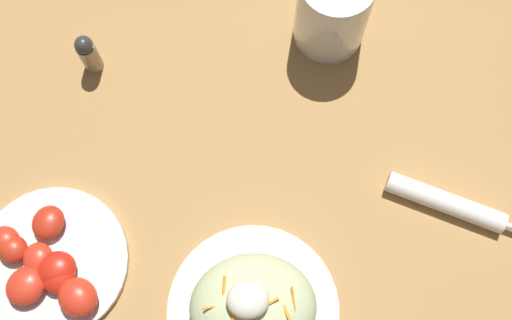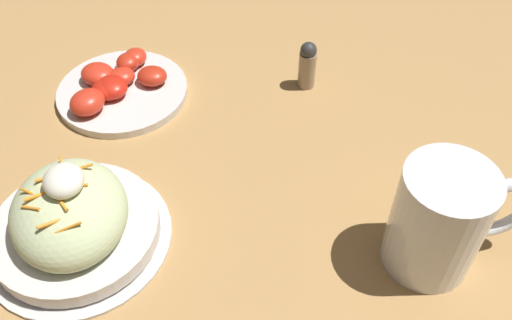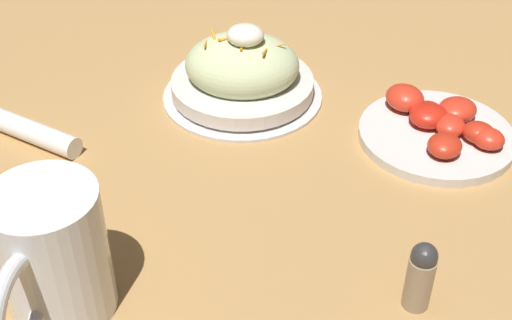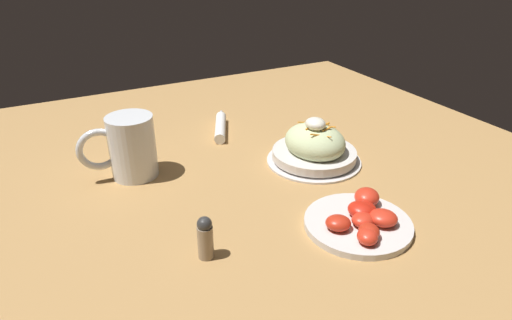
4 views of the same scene
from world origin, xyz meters
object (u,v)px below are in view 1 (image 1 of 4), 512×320
object	(u,v)px
tomato_plate	(49,264)
salt_shaker	(88,53)
beer_mug	(332,9)
napkin_roll	(447,203)
salad_plate	(253,308)

from	to	relation	value
tomato_plate	salt_shaker	distance (m)	0.28
beer_mug	napkin_roll	distance (m)	0.30
salt_shaker	tomato_plate	bearing A→B (deg)	79.64
salad_plate	beer_mug	xyz separation A→B (m)	(-0.13, -0.39, 0.03)
beer_mug	salt_shaker	bearing A→B (deg)	6.08
napkin_roll	salt_shaker	world-z (taller)	salt_shaker
salad_plate	napkin_roll	bearing A→B (deg)	-154.83
salad_plate	napkin_roll	distance (m)	0.29
beer_mug	tomato_plate	xyz separation A→B (m)	(0.38, 0.31, -0.05)
beer_mug	tomato_plate	world-z (taller)	beer_mug
tomato_plate	napkin_roll	bearing A→B (deg)	-174.37
beer_mug	tomato_plate	distance (m)	0.50
beer_mug	salt_shaker	distance (m)	0.33
salt_shaker	napkin_roll	bearing A→B (deg)	153.80
salad_plate	beer_mug	bearing A→B (deg)	-108.42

